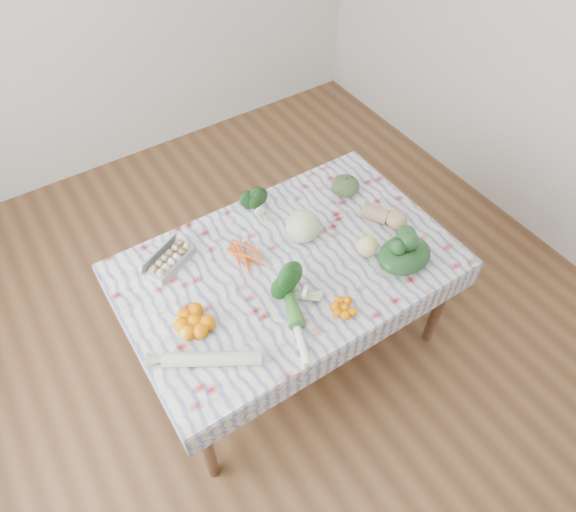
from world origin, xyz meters
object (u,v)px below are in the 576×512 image
object	(u,v)px
dining_table	(288,274)
cabbage	(303,226)
egg_carton	(172,261)
butternut_squash	(385,215)
grapefruit	(367,246)
kabocha_squash	(345,185)

from	to	relation	value
dining_table	cabbage	xyz separation A→B (m)	(0.16, 0.11, 0.17)
dining_table	egg_carton	world-z (taller)	egg_carton
butternut_squash	grapefruit	size ratio (longest dim) A/B	2.14
dining_table	kabocha_squash	world-z (taller)	kabocha_squash
dining_table	cabbage	distance (m)	0.26
cabbage	butternut_squash	distance (m)	0.46
cabbage	butternut_squash	size ratio (longest dim) A/B	0.74
kabocha_squash	grapefruit	world-z (taller)	grapefruit
kabocha_squash	butternut_squash	world-z (taller)	butternut_squash
egg_carton	grapefruit	xyz separation A→B (m)	(0.86, -0.46, 0.02)
egg_carton	kabocha_squash	size ratio (longest dim) A/B	1.63
butternut_squash	kabocha_squash	bearing A→B (deg)	67.19
kabocha_squash	butternut_squash	xyz separation A→B (m)	(0.04, -0.30, 0.00)
butternut_squash	grapefruit	world-z (taller)	grapefruit
butternut_squash	cabbage	bearing A→B (deg)	131.90
dining_table	cabbage	bearing A→B (deg)	33.38
dining_table	egg_carton	distance (m)	0.59
grapefruit	cabbage	bearing A→B (deg)	128.63
dining_table	butternut_squash	xyz separation A→B (m)	(0.59, -0.04, 0.14)
kabocha_squash	grapefruit	xyz separation A→B (m)	(-0.18, -0.42, 0.00)
cabbage	kabocha_squash	bearing A→B (deg)	21.78
egg_carton	butternut_squash	bearing A→B (deg)	-42.80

